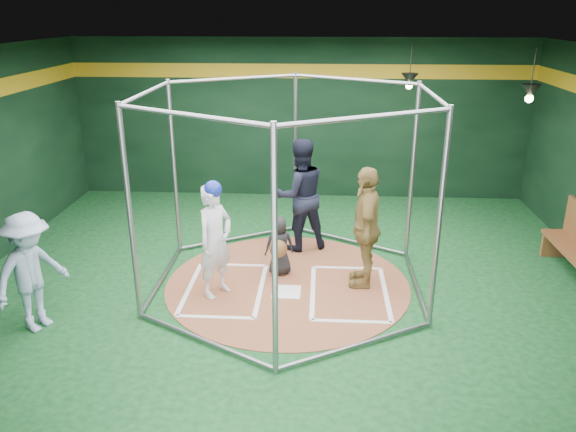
{
  "coord_description": "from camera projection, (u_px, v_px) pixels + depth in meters",
  "views": [
    {
      "loc": [
        0.48,
        -7.87,
        4.06
      ],
      "look_at": [
        0.0,
        0.1,
        1.1
      ],
      "focal_mm": 35.0,
      "sensor_mm": 36.0,
      "label": 1
    }
  ],
  "objects": [
    {
      "name": "room_shell",
      "position": [
        288.0,
        176.0,
        8.2
      ],
      "size": [
        10.1,
        9.1,
        3.53
      ],
      "color": "#0C3816",
      "rests_on": "ground"
    },
    {
      "name": "clay_disc",
      "position": [
        288.0,
        283.0,
        8.8
      ],
      "size": [
        3.8,
        3.8,
        0.01
      ],
      "primitive_type": "cylinder",
      "color": "#945336",
      "rests_on": "ground"
    },
    {
      "name": "home_plate",
      "position": [
        286.0,
        292.0,
        8.52
      ],
      "size": [
        0.43,
        0.43,
        0.01
      ],
      "primitive_type": "cube",
      "color": "white",
      "rests_on": "clay_disc"
    },
    {
      "name": "batter_box_left",
      "position": [
        225.0,
        289.0,
        8.62
      ],
      "size": [
        1.17,
        1.77,
        0.01
      ],
      "color": "white",
      "rests_on": "clay_disc"
    },
    {
      "name": "batter_box_right",
      "position": [
        349.0,
        292.0,
        8.51
      ],
      "size": [
        1.17,
        1.77,
        0.01
      ],
      "color": "white",
      "rests_on": "clay_disc"
    },
    {
      "name": "batting_cage",
      "position": [
        288.0,
        193.0,
        8.28
      ],
      "size": [
        4.05,
        4.67,
        3.0
      ],
      "color": "gray",
      "rests_on": "ground"
    },
    {
      "name": "pendant_lamp_near",
      "position": [
        410.0,
        79.0,
        11.1
      ],
      "size": [
        0.34,
        0.34,
        0.9
      ],
      "color": "black",
      "rests_on": "room_shell"
    },
    {
      "name": "pendant_lamp_far",
      "position": [
        530.0,
        91.0,
        9.5
      ],
      "size": [
        0.34,
        0.34,
        0.9
      ],
      "color": "black",
      "rests_on": "room_shell"
    },
    {
      "name": "batter_figure",
      "position": [
        215.0,
        239.0,
        8.19
      ],
      "size": [
        0.69,
        0.74,
        1.78
      ],
      "color": "silver",
      "rests_on": "clay_disc"
    },
    {
      "name": "visitor_leopard",
      "position": [
        366.0,
        227.0,
        8.48
      ],
      "size": [
        0.54,
        1.14,
        1.89
      ],
      "primitive_type": "imported",
      "rotation": [
        0.0,
        0.0,
        -1.64
      ],
      "color": "tan",
      "rests_on": "clay_disc"
    },
    {
      "name": "catcher_figure",
      "position": [
        279.0,
        246.0,
        8.94
      ],
      "size": [
        0.54,
        0.6,
        0.97
      ],
      "color": "black",
      "rests_on": "clay_disc"
    },
    {
      "name": "umpire",
      "position": [
        300.0,
        195.0,
        9.78
      ],
      "size": [
        1.18,
        1.06,
        1.99
      ],
      "primitive_type": "imported",
      "rotation": [
        0.0,
        0.0,
        3.52
      ],
      "color": "black",
      "rests_on": "clay_disc"
    },
    {
      "name": "bystander_blue",
      "position": [
        31.0,
        272.0,
        7.33
      ],
      "size": [
        1.01,
        1.22,
        1.64
      ],
      "primitive_type": "imported",
      "rotation": [
        0.0,
        0.0,
        1.12
      ],
      "color": "#96AAC6",
      "rests_on": "ground"
    }
  ]
}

